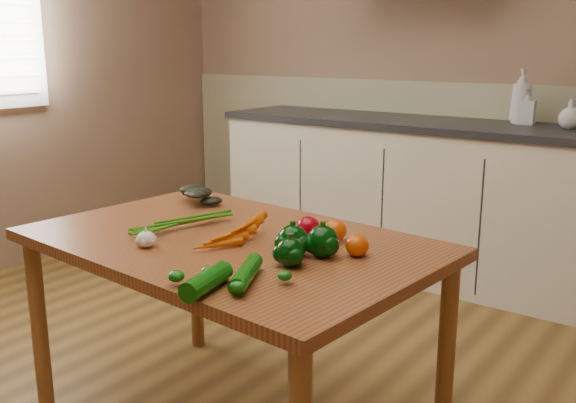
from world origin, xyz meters
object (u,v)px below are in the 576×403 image
(soap_bottle_a, at_px, (522,96))
(tomato_b, at_px, (335,231))
(soap_bottle_b, at_px, (527,107))
(zucchini_a, at_px, (246,273))
(leafy_greens, at_px, (193,193))
(garlic_bulb, at_px, (146,239))
(pepper_c, at_px, (290,252))
(soap_bottle_c, at_px, (571,114))
(carrot_bunch, at_px, (219,228))
(tomato_c, at_px, (357,245))
(pepper_b, at_px, (323,242))
(pepper_a, at_px, (293,240))
(tomato_a, at_px, (308,227))
(table, at_px, (230,261))
(zucchini_b, at_px, (207,281))

(soap_bottle_a, xyz_separation_m, tomato_b, (0.01, -1.89, -0.31))
(soap_bottle_a, height_order, soap_bottle_b, soap_bottle_a)
(soap_bottle_b, relative_size, tomato_b, 2.45)
(zucchini_a, bearing_deg, leafy_greens, 143.61)
(garlic_bulb, bearing_deg, pepper_c, 14.67)
(soap_bottle_c, xyz_separation_m, carrot_bunch, (-0.58, -2.01, -0.24))
(tomato_c, bearing_deg, carrot_bunch, -167.06)
(pepper_b, height_order, tomato_c, pepper_b)
(garlic_bulb, relative_size, tomato_c, 0.85)
(pepper_a, xyz_separation_m, zucchini_a, (0.03, -0.25, -0.02))
(soap_bottle_b, xyz_separation_m, pepper_a, (-0.05, -2.06, -0.24))
(soap_bottle_c, height_order, leafy_greens, soap_bottle_c)
(soap_bottle_c, xyz_separation_m, tomato_a, (-0.35, -1.83, -0.24))
(pepper_c, bearing_deg, garlic_bulb, -165.33)
(table, bearing_deg, soap_bottle_a, 86.70)
(garlic_bulb, bearing_deg, zucchini_a, -6.17)
(carrot_bunch, bearing_deg, pepper_b, 10.05)
(tomato_c, distance_m, zucchini_a, 0.38)
(soap_bottle_a, xyz_separation_m, tomato_c, (0.15, -1.98, -0.31))
(garlic_bulb, bearing_deg, pepper_b, 26.57)
(tomato_b, distance_m, zucchini_a, 0.44)
(carrot_bunch, distance_m, pepper_c, 0.36)
(soap_bottle_c, distance_m, garlic_bulb, 2.33)
(soap_bottle_a, relative_size, carrot_bunch, 1.20)
(tomato_b, height_order, zucchini_a, tomato_b)
(zucchini_b, bearing_deg, carrot_bunch, 128.58)
(pepper_c, relative_size, tomato_a, 1.08)
(garlic_bulb, bearing_deg, leafy_greens, 119.38)
(soap_bottle_c, bearing_deg, garlic_bulb, 100.27)
(soap_bottle_c, relative_size, pepper_a, 1.64)
(tomato_b, height_order, tomato_c, tomato_b)
(zucchini_b, bearing_deg, tomato_b, 86.81)
(soap_bottle_b, distance_m, pepper_a, 2.08)
(soap_bottle_c, height_order, tomato_a, soap_bottle_c)
(pepper_c, distance_m, tomato_a, 0.29)
(leafy_greens, bearing_deg, garlic_bulb, -60.62)
(soap_bottle_a, relative_size, pepper_b, 3.12)
(table, relative_size, tomato_a, 17.96)
(soap_bottle_b, relative_size, tomato_a, 2.46)
(zucchini_a, bearing_deg, pepper_c, 83.13)
(leafy_greens, relative_size, garlic_bulb, 3.12)
(pepper_a, bearing_deg, zucchini_b, -90.72)
(soap_bottle_a, height_order, pepper_c, soap_bottle_a)
(carrot_bunch, distance_m, tomato_c, 0.47)
(carrot_bunch, bearing_deg, pepper_a, 4.04)
(pepper_c, height_order, tomato_a, pepper_c)
(soap_bottle_a, bearing_deg, tomato_a, 56.05)
(pepper_b, height_order, tomato_b, pepper_b)
(carrot_bunch, bearing_deg, zucchini_b, -47.06)
(pepper_c, height_order, zucchini_a, pepper_c)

